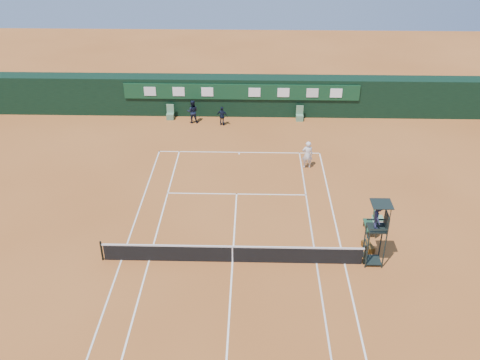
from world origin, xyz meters
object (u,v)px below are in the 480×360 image
player_bench (373,223)px  cooler (377,223)px  player (307,155)px  umpire_chair (378,221)px  tennis_net (232,254)px

player_bench → cooler: player_bench is taller
player_bench → player: player is taller
umpire_chair → player: umpire_chair is taller
tennis_net → umpire_chair: umpire_chair is taller
tennis_net → player_bench: bearing=20.2°
tennis_net → umpire_chair: 7.09m
umpire_chair → cooler: (0.83, 2.99, -2.13)m
player_bench → tennis_net: bearing=-159.8°
tennis_net → player: bearing=65.7°
player_bench → cooler: 0.64m
umpire_chair → player_bench: bearing=79.7°
tennis_net → player: (4.43, 9.83, 0.42)m
player → tennis_net: bearing=64.4°
cooler → player: bearing=115.6°
tennis_net → player: 10.79m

